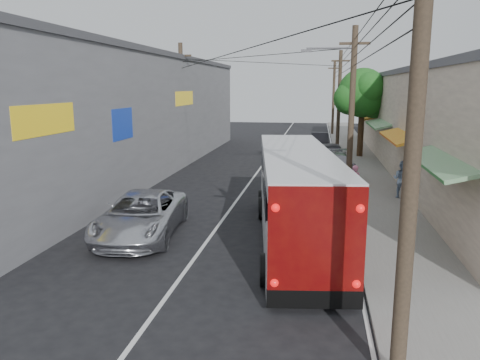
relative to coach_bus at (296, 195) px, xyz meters
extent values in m
plane|color=black|center=(-2.99, -5.79, -1.62)|extent=(120.00, 120.00, 0.00)
cube|color=slate|center=(3.51, 14.21, -1.56)|extent=(3.00, 80.00, 0.12)
cube|color=beige|center=(8.01, 16.21, 1.38)|extent=(6.00, 40.00, 6.00)
cube|color=#4C4C51|center=(8.01, 16.21, 4.48)|extent=(6.20, 40.00, 0.30)
cube|color=#1B7A26|center=(4.71, 0.21, 1.28)|extent=(1.39, 6.00, 0.46)
cube|color=#E5591A|center=(4.71, 8.21, 1.28)|extent=(1.39, 6.00, 0.46)
cube|color=#1B7A26|center=(4.71, 16.21, 1.28)|extent=(1.39, 6.00, 0.46)
cube|color=#E5591A|center=(4.71, 24.21, 1.28)|extent=(1.39, 6.00, 0.46)
cube|color=#1B7A26|center=(4.71, 32.21, 1.28)|extent=(1.39, 6.00, 0.46)
cube|color=gray|center=(-11.49, 12.21, 1.88)|extent=(7.00, 36.00, 7.00)
cube|color=#4C4C51|center=(-11.49, 12.21, 5.48)|extent=(7.20, 36.00, 0.30)
cube|color=yellow|center=(-8.04, -1.79, 2.58)|extent=(0.12, 3.50, 1.00)
cube|color=#1433A5|center=(-8.04, 4.21, 1.98)|extent=(0.12, 2.20, 1.40)
cube|color=yellow|center=(-8.04, 14.21, 2.88)|extent=(0.12, 4.00, 0.90)
cylinder|color=#473828|center=(2.21, -7.79, 2.38)|extent=(0.28, 0.28, 8.00)
cylinder|color=#473828|center=(2.21, 7.21, 2.38)|extent=(0.28, 0.28, 8.00)
cube|color=#473828|center=(2.21, 7.21, 5.58)|extent=(1.40, 0.12, 0.12)
cylinder|color=#473828|center=(2.21, 22.21, 2.38)|extent=(0.28, 0.28, 8.00)
cube|color=#473828|center=(2.21, 22.21, 5.58)|extent=(1.40, 0.12, 0.12)
cylinder|color=#473828|center=(2.21, 37.21, 2.38)|extent=(0.28, 0.28, 8.00)
cube|color=#473828|center=(2.21, 37.21, 5.58)|extent=(1.40, 0.12, 0.12)
cylinder|color=#473828|center=(-8.19, 14.21, 2.38)|extent=(0.28, 0.28, 8.00)
cube|color=#473828|center=(-8.19, 14.21, 5.58)|extent=(1.40, 0.12, 0.12)
cylinder|color=#59595E|center=(1.11, 7.21, 5.38)|extent=(2.20, 0.10, 0.10)
cube|color=#59595E|center=(0.01, 7.21, 5.28)|extent=(0.50, 0.18, 0.12)
cylinder|color=#3F2B19|center=(3.81, 20.21, 0.38)|extent=(0.44, 0.44, 4.00)
sphere|color=#1C5516|center=(3.81, 20.21, 3.18)|extent=(3.60, 3.60, 3.60)
sphere|color=#1C5516|center=(4.81, 20.81, 2.58)|extent=(2.60, 2.60, 2.60)
sphere|color=#1C5516|center=(2.91, 19.81, 2.78)|extent=(2.40, 2.40, 2.40)
sphere|color=#1C5516|center=(4.21, 19.21, 3.58)|extent=(2.20, 2.20, 2.20)
sphere|color=#1C5516|center=(3.51, 21.11, 3.38)|extent=(2.00, 2.00, 2.00)
cube|color=silver|center=(0.01, -0.09, -0.59)|extent=(3.64, 10.93, 1.70)
cube|color=black|center=(-0.05, 0.35, 0.66)|extent=(3.42, 9.16, 0.89)
cube|color=silver|center=(0.01, -0.09, 1.29)|extent=(3.64, 10.93, 0.45)
cube|color=#670D09|center=(0.73, -5.43, 0.17)|extent=(2.21, 0.37, 2.59)
cube|color=black|center=(0.73, -5.43, -1.22)|extent=(2.23, 0.39, 0.45)
sphere|color=red|center=(-0.20, -5.58, -0.82)|extent=(0.20, 0.20, 0.20)
sphere|color=red|center=(1.66, -5.33, -0.82)|extent=(0.20, 0.20, 0.20)
sphere|color=red|center=(-0.20, -5.58, 0.97)|extent=(0.20, 0.20, 0.20)
sphere|color=red|center=(1.66, -5.33, 0.97)|extent=(0.20, 0.20, 0.20)
cylinder|color=black|center=(-0.60, -3.96, -1.17)|extent=(0.38, 0.92, 0.89)
cylinder|color=black|center=(1.62, -3.66, -1.17)|extent=(0.38, 0.92, 0.89)
cylinder|color=black|center=(-1.45, 2.42, -1.17)|extent=(0.38, 0.92, 0.89)
cylinder|color=black|center=(0.76, 2.72, -1.17)|extent=(0.38, 0.92, 0.89)
cylinder|color=black|center=(-1.63, 3.75, -1.17)|extent=(0.38, 0.92, 0.89)
cylinder|color=black|center=(0.59, 4.05, -1.17)|extent=(0.38, 0.92, 0.89)
imported|color=silver|center=(-5.42, -0.44, -0.85)|extent=(3.09, 5.75, 1.53)
imported|color=#939299|center=(1.61, 10.53, -0.82)|extent=(2.39, 5.59, 1.61)
imported|color=#29292F|center=(1.61, 16.23, -0.87)|extent=(2.20, 4.58, 1.51)
imported|color=black|center=(0.81, 25.20, -0.95)|extent=(1.53, 4.11, 1.34)
imported|color=pink|center=(2.41, 5.89, -0.69)|extent=(0.70, 0.60, 1.62)
imported|color=#8099BB|center=(4.61, 6.69, -0.62)|extent=(1.08, 1.03, 1.76)
camera|label=1|loc=(0.68, -15.67, 3.63)|focal=35.00mm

